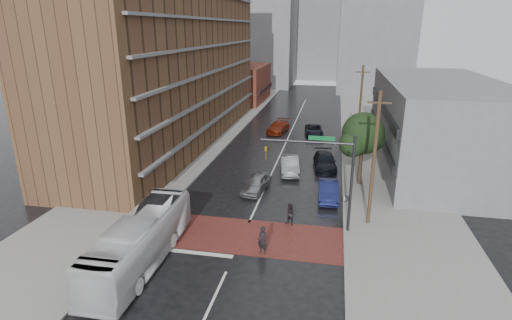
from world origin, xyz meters
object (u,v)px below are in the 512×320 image
(transit_bus, at_px, (140,241))
(car_travel_a, at_px, (256,183))
(pedestrian_b, at_px, (290,215))
(car_parked_mid, at_px, (325,162))
(pedestrian_a, at_px, (263,240))
(car_parked_far, at_px, (327,162))
(car_travel_b, at_px, (290,165))
(car_travel_c, at_px, (278,127))
(car_parked_near, at_px, (328,191))
(suv_travel, at_px, (314,130))

(transit_bus, relative_size, car_travel_a, 2.49)
(pedestrian_b, height_order, car_parked_mid, pedestrian_b)
(pedestrian_a, bearing_deg, car_parked_far, 98.76)
(car_travel_b, bearing_deg, car_travel_c, 93.04)
(transit_bus, bearing_deg, car_parked_near, 46.78)
(transit_bus, bearing_deg, pedestrian_b, 37.85)
(car_travel_a, bearing_deg, car_parked_far, 58.49)
(transit_bus, distance_m, car_parked_near, 16.58)
(car_travel_b, xyz_separation_m, suv_travel, (1.53, 15.60, -0.13))
(car_travel_c, relative_size, suv_travel, 1.08)
(car_parked_mid, bearing_deg, car_travel_b, -156.65)
(car_travel_a, height_order, car_travel_b, car_travel_b)
(transit_bus, relative_size, pedestrian_a, 5.83)
(car_travel_a, height_order, suv_travel, car_travel_a)
(transit_bus, height_order, car_travel_b, transit_bus)
(transit_bus, xyz_separation_m, car_travel_a, (4.74, 12.73, -0.79))
(suv_travel, bearing_deg, transit_bus, -111.35)
(pedestrian_a, relative_size, car_parked_mid, 0.35)
(pedestrian_b, relative_size, car_parked_mid, 0.31)
(car_parked_mid, bearing_deg, car_parked_near, -92.52)
(car_travel_c, bearing_deg, car_travel_b, -67.91)
(car_travel_b, distance_m, suv_travel, 15.68)
(car_travel_c, bearing_deg, car_parked_mid, -54.12)
(pedestrian_a, height_order, car_parked_near, pedestrian_a)
(car_parked_far, bearing_deg, pedestrian_a, -111.70)
(pedestrian_b, xyz_separation_m, car_travel_c, (-4.81, 27.47, -0.07))
(transit_bus, bearing_deg, car_travel_a, 68.70)
(suv_travel, distance_m, car_parked_near, 21.56)
(pedestrian_a, relative_size, pedestrian_b, 1.13)
(car_travel_b, relative_size, car_parked_mid, 0.93)
(pedestrian_b, distance_m, car_parked_mid, 13.38)
(car_travel_a, height_order, car_parked_near, car_parked_near)
(pedestrian_a, bearing_deg, pedestrian_b, 93.60)
(car_travel_a, height_order, car_travel_c, car_travel_c)
(car_parked_far, bearing_deg, suv_travel, 89.30)
(pedestrian_a, height_order, suv_travel, pedestrian_a)
(car_travel_a, distance_m, car_travel_b, 5.87)
(pedestrian_b, bearing_deg, car_parked_mid, 105.39)
(pedestrian_a, xyz_separation_m, car_travel_a, (-2.46, 10.19, -0.19))
(car_travel_b, bearing_deg, transit_bus, -120.75)
(car_travel_a, distance_m, car_parked_mid, 9.38)
(suv_travel, bearing_deg, car_parked_mid, -88.87)
(pedestrian_a, distance_m, pedestrian_b, 4.48)
(car_travel_c, height_order, car_parked_mid, car_parked_mid)
(car_travel_b, height_order, car_parked_near, car_travel_b)
(suv_travel, xyz_separation_m, car_parked_near, (2.45, -21.42, 0.07))
(transit_bus, xyz_separation_m, car_parked_far, (10.89, 20.25, -0.88))
(pedestrian_b, bearing_deg, car_travel_c, 124.41)
(pedestrian_a, bearing_deg, car_parked_mid, 99.48)
(car_parked_far, bearing_deg, car_travel_a, -139.21)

